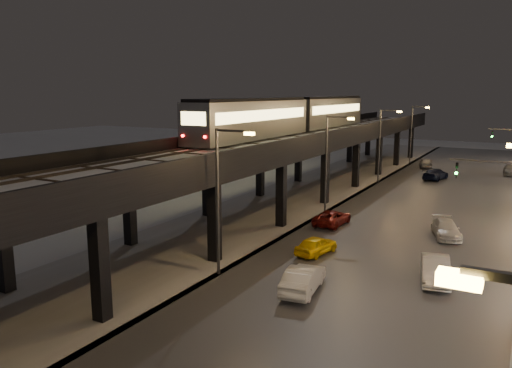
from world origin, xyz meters
The scene contains 19 objects.
road_surface centered at (7.50, 35.00, 0.03)m, with size 17.00×120.00×0.06m, color #46474D.
under_viaduct_pavement centered at (-6.00, 35.00, 0.03)m, with size 11.00×120.00×0.06m, color #9FA1A8.
elevated_viaduct centered at (-6.00, 31.84, 5.62)m, with size 9.00×100.00×6.30m.
viaduct_trackbed centered at (-6.01, 31.97, 6.39)m, with size 8.40×100.00×0.32m.
viaduct_parapet_streetside centered at (-1.65, 32.00, 6.85)m, with size 0.30×100.00×1.10m, color black.
viaduct_parapet_far centered at (-10.35, 32.00, 6.85)m, with size 0.30×100.00×1.10m, color black.
streetlight_left_1 centered at (-0.43, 13.00, 5.24)m, with size 2.57×0.28×9.00m.
streetlight_left_2 centered at (-0.43, 31.00, 5.24)m, with size 2.57×0.28×9.00m.
streetlight_left_3 centered at (-0.43, 49.00, 5.24)m, with size 2.57×0.28×9.00m.
streetlight_left_4 centered at (-0.43, 67.00, 5.24)m, with size 2.57×0.28×9.00m.
subway_train centered at (-8.50, 41.20, 8.56)m, with size 3.26×39.65×3.90m.
car_taxi centered at (3.10, 19.48, 0.63)m, with size 1.50×3.72×1.27m, color yellow.
car_near_white centered at (4.95, 13.01, 0.74)m, with size 1.57×4.49×1.48m, color white.
car_mid_silver centered at (1.36, 27.36, 0.62)m, with size 2.04×4.43×1.23m, color maroon.
car_mid_dark centered at (5.16, 54.56, 0.71)m, with size 2.00×4.92×1.43m, color black.
car_far_white centered at (2.20, 64.47, 0.73)m, with size 1.72×4.27×1.45m, color gray.
car_onc_silver centered at (11.19, 18.15, 0.73)m, with size 1.55×4.44×1.46m, color silver.
car_onc_white centered at (10.33, 28.14, 0.64)m, with size 1.80×4.42×1.28m, color white.
car_onc_red centered at (13.48, 63.02, 0.76)m, with size 1.79×4.44×1.51m, color gray.
Camera 1 is at (15.43, -11.46, 11.11)m, focal length 35.00 mm.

